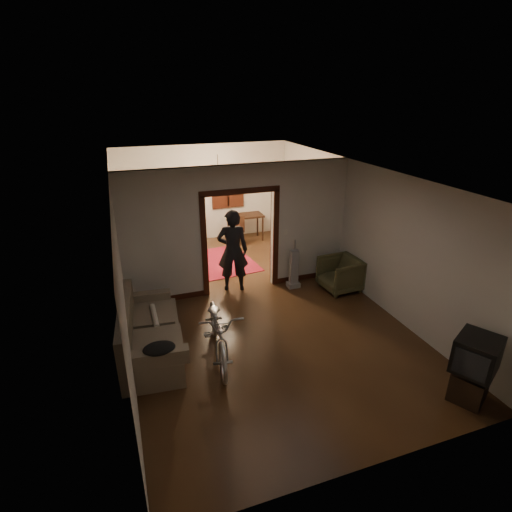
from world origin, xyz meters
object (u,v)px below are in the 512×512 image
armchair (340,274)px  locker (168,215)px  sofa (151,328)px  person (233,251)px  desk (245,228)px  bicycle (218,330)px

armchair → locker: 5.08m
sofa → person: 2.73m
sofa → desk: 5.79m
desk → bicycle: bearing=-131.9°
sofa → locker: (1.02, 4.90, 0.48)m
person → locker: (-0.96, 3.07, 0.03)m
bicycle → desk: bicycle is taller
person → locker: 3.22m
bicycle → armchair: 3.51m
armchair → desk: size_ratio=0.80×
bicycle → person: person is taller
locker → desk: size_ratio=1.86×
person → sofa: bearing=57.2°
bicycle → locker: bearing=97.6°
sofa → bicycle: bicycle is taller
bicycle → locker: size_ratio=1.01×
desk → armchair: bearing=-94.5°
sofa → locker: bearing=83.2°
bicycle → person: (0.93, 2.30, 0.42)m
armchair → locker: bearing=-144.1°
armchair → bicycle: bearing=-68.9°
armchair → desk: desk is taller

